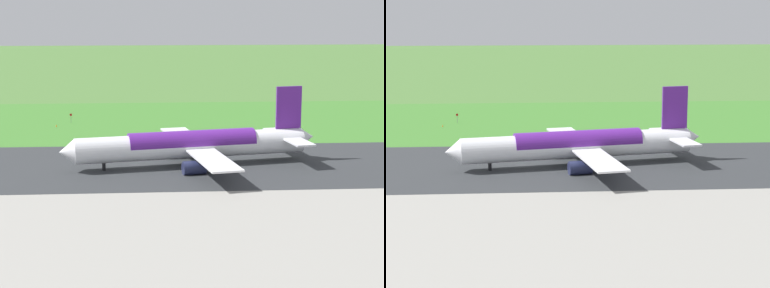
% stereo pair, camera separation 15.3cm
% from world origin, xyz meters
% --- Properties ---
extents(ground_plane, '(800.00, 800.00, 0.00)m').
position_xyz_m(ground_plane, '(0.00, 0.00, 0.00)').
color(ground_plane, '#477233').
extents(runway_asphalt, '(600.00, 40.88, 0.06)m').
position_xyz_m(runway_asphalt, '(0.00, 0.00, 0.03)').
color(runway_asphalt, '#2D3033').
rests_on(runway_asphalt, ground).
extents(grass_verge_foreground, '(600.00, 80.00, 0.04)m').
position_xyz_m(grass_verge_foreground, '(0.00, -50.32, 0.02)').
color(grass_verge_foreground, '#3C782B').
rests_on(grass_verge_foreground, ground).
extents(airliner_main, '(53.88, 44.35, 15.88)m').
position_xyz_m(airliner_main, '(-11.40, -0.07, 4.35)').
color(airliner_main, white).
rests_on(airliner_main, ground).
extents(no_stopping_sign, '(0.60, 0.10, 2.72)m').
position_xyz_m(no_stopping_sign, '(19.27, -52.33, 1.61)').
color(no_stopping_sign, slate).
rests_on(no_stopping_sign, ground).
extents(traffic_cone_orange, '(0.40, 0.40, 0.55)m').
position_xyz_m(traffic_cone_orange, '(22.66, -47.08, 0.28)').
color(traffic_cone_orange, orange).
rests_on(traffic_cone_orange, ground).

